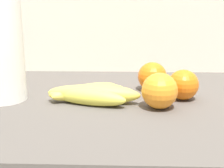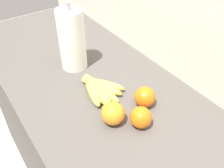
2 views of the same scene
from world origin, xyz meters
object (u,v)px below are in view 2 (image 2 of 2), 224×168
(orange_back_left, at_px, (113,113))
(orange_back_right, at_px, (145,97))
(orange_front, at_px, (141,117))
(banana_bunch, at_px, (98,88))
(paper_towel_roll, at_px, (72,40))

(orange_back_left, bearing_deg, orange_back_right, 91.69)
(orange_back_left, bearing_deg, orange_front, 46.29)
(banana_bunch, xyz_separation_m, paper_towel_roll, (-0.21, 0.01, 0.11))
(paper_towel_roll, bearing_deg, orange_back_left, -7.86)
(orange_back_right, relative_size, paper_towel_roll, 0.26)
(orange_back_left, relative_size, paper_towel_roll, 0.28)
(orange_back_right, bearing_deg, orange_front, -47.71)
(orange_back_right, xyz_separation_m, paper_towel_roll, (-0.36, -0.09, 0.09))
(orange_front, relative_size, orange_back_left, 0.91)
(banana_bunch, relative_size, orange_back_right, 2.91)
(banana_bunch, xyz_separation_m, orange_back_left, (0.16, -0.04, 0.02))
(orange_back_right, bearing_deg, orange_back_left, -88.31)
(banana_bunch, height_order, orange_front, orange_front)
(orange_front, bearing_deg, orange_back_left, -133.71)
(banana_bunch, xyz_separation_m, orange_front, (0.22, 0.03, 0.02))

